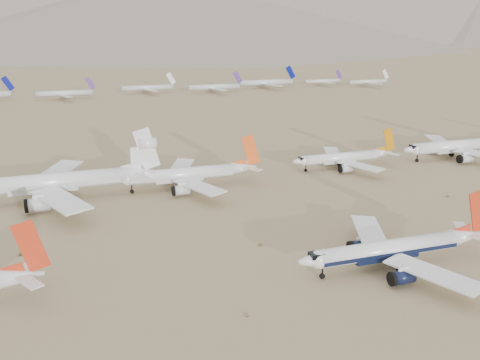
# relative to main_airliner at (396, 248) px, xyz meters

# --- Properties ---
(ground) EXTENTS (7000.00, 7000.00, 0.00)m
(ground) POSITION_rel_main_airliner_xyz_m (6.02, 5.97, -4.41)
(ground) COLOR olive
(ground) RESTS_ON ground
(main_airliner) EXTENTS (45.43, 44.37, 16.03)m
(main_airliner) POSITION_rel_main_airliner_xyz_m (0.00, 0.00, 0.00)
(main_airliner) COLOR white
(main_airliner) RESTS_ON ground
(row2_navy_widebody) EXTENTS (48.88, 47.79, 17.39)m
(row2_navy_widebody) POSITION_rel_main_airliner_xyz_m (80.36, 75.53, 0.45)
(row2_navy_widebody) COLOR white
(row2_navy_widebody) RESTS_ON ground
(row2_gold_tail) EXTENTS (39.58, 38.71, 14.09)m
(row2_gold_tail) POSITION_rel_main_airliner_xyz_m (30.16, 76.79, -0.47)
(row2_gold_tail) COLOR white
(row2_gold_tail) RESTS_ON ground
(row2_orange_tail) EXTENTS (46.15, 45.15, 16.46)m
(row2_orange_tail) POSITION_rel_main_airliner_xyz_m (-30.17, 71.43, 0.21)
(row2_orange_tail) COLOR white
(row2_orange_tail) RESTS_ON ground
(row2_white_trijet) EXTENTS (58.86, 57.53, 20.86)m
(row2_white_trijet) POSITION_rel_main_airliner_xyz_m (-69.75, 71.80, 1.63)
(row2_white_trijet) COLOR white
(row2_white_trijet) RESTS_ON ground
(distant_storage_row) EXTENTS (451.02, 55.37, 15.02)m
(distant_storage_row) POSITION_rel_main_airliner_xyz_m (-25.26, 302.42, -0.08)
(distant_storage_row) COLOR silver
(distant_storage_row) RESTS_ON ground
(foothills) EXTENTS (4637.50, 1395.00, 155.00)m
(foothills) POSITION_rel_main_airliner_xyz_m (532.69, 1105.97, 62.74)
(foothills) COLOR slate
(foothills) RESTS_ON ground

